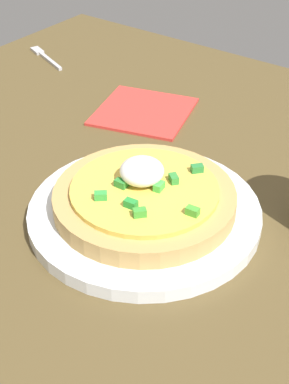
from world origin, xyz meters
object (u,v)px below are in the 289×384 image
plate (144,213)px  pizza (144,196)px  napkin (144,111)px  fork (44,56)px

plate → pizza: bearing=137.1°
plate → pizza: (-0.04, 0.04, 2.15)cm
pizza → plate: bearing=-42.9°
plate → napkin: 24.09cm
plate → pizza: 2.15cm
pizza → napkin: 24.18cm
fork → napkin: 25.98cm
pizza → fork: pizza is taller
plate → pizza: pizza is taller
pizza → napkin: (-14.36, 19.27, -2.72)cm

